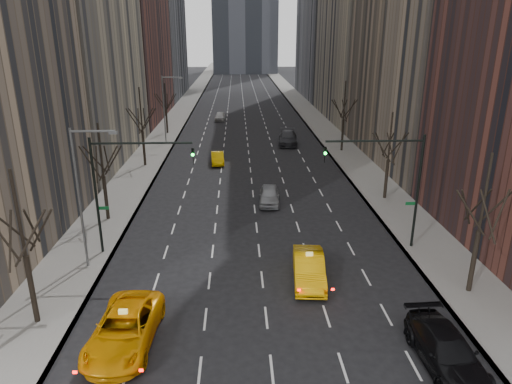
{
  "coord_description": "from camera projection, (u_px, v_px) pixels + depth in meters",
  "views": [
    {
      "loc": [
        -1.41,
        -16.77,
        14.36
      ],
      "look_at": [
        -0.11,
        14.41,
        3.5
      ],
      "focal_mm": 32.0,
      "sensor_mm": 36.0,
      "label": 1
    }
  ],
  "objects": [
    {
      "name": "tree_lw_b",
      "position": [
        104.0,
        176.0,
        35.89
      ],
      "size": [
        3.36,
        3.5,
        7.82
      ],
      "color": "black",
      "rests_on": "ground"
    },
    {
      "name": "traffic_mast_right",
      "position": [
        395.0,
        174.0,
        30.47
      ],
      "size": [
        6.69,
        0.39,
        8.0
      ],
      "color": "black",
      "rests_on": "ground"
    },
    {
      "name": "tree_rw_a",
      "position": [
        479.0,
        232.0,
        25.46
      ],
      "size": [
        3.36,
        3.5,
        8.28
      ],
      "color": "black",
      "rests_on": "ground"
    },
    {
      "name": "tree_rw_b",
      "position": [
        388.0,
        160.0,
        40.61
      ],
      "size": [
        3.36,
        3.5,
        7.82
      ],
      "color": "black",
      "rests_on": "ground"
    },
    {
      "name": "taxi_sedan",
      "position": [
        309.0,
        268.0,
        27.73
      ],
      "size": [
        2.24,
        5.32,
        1.71
      ],
      "primitive_type": "imported",
      "rotation": [
        0.0,
        0.0,
        -0.08
      ],
      "color": "#F7AD05",
      "rests_on": "ground"
    },
    {
      "name": "streetlight_near",
      "position": [
        83.0,
        185.0,
        27.76
      ],
      "size": [
        2.83,
        0.22,
        9.0
      ],
      "color": "slate",
      "rests_on": "ground"
    },
    {
      "name": "tree_lw_d",
      "position": [
        166.0,
        110.0,
        68.03
      ],
      "size": [
        3.36,
        3.5,
        7.36
      ],
      "color": "black",
      "rests_on": "ground"
    },
    {
      "name": "sidewalk_right",
      "position": [
        308.0,
        113.0,
        87.11
      ],
      "size": [
        4.5,
        320.0,
        0.15
      ],
      "primitive_type": "cube",
      "color": "slate",
      "rests_on": "ground"
    },
    {
      "name": "silver_sedan_ahead",
      "position": [
        269.0,
        195.0,
        40.57
      ],
      "size": [
        2.11,
        4.55,
        1.51
      ],
      "primitive_type": "imported",
      "rotation": [
        0.0,
        0.0,
        -0.07
      ],
      "color": "#94969B",
      "rests_on": "ground"
    },
    {
      "name": "traffic_mast_left",
      "position": [
        120.0,
        177.0,
        29.76
      ],
      "size": [
        6.69,
        0.39,
        8.0
      ],
      "color": "black",
      "rests_on": "ground"
    },
    {
      "name": "parked_suv_black",
      "position": [
        446.0,
        351.0,
        20.59
      ],
      "size": [
        2.51,
        5.7,
        1.63
      ],
      "primitive_type": "imported",
      "rotation": [
        0.0,
        0.0,
        0.04
      ],
      "color": "black",
      "rests_on": "ground"
    },
    {
      "name": "streetlight_far",
      "position": [
        166.0,
        103.0,
        60.79
      ],
      "size": [
        2.83,
        0.22,
        9.0
      ],
      "color": "slate",
      "rests_on": "ground"
    },
    {
      "name": "far_suv_grey",
      "position": [
        288.0,
        138.0,
        62.23
      ],
      "size": [
        3.07,
        6.35,
        1.78
      ],
      "primitive_type": "imported",
      "rotation": [
        0.0,
        0.0,
        -0.1
      ],
      "color": "#29292E",
      "rests_on": "ground"
    },
    {
      "name": "tree_lw_c",
      "position": [
        143.0,
        131.0,
        50.88
      ],
      "size": [
        3.36,
        3.5,
        8.74
      ],
      "color": "black",
      "rests_on": "ground"
    },
    {
      "name": "tree_rw_c",
      "position": [
        343.0,
        120.0,
        57.49
      ],
      "size": [
        3.36,
        3.5,
        8.74
      ],
      "color": "black",
      "rests_on": "ground"
    },
    {
      "name": "far_taxi",
      "position": [
        218.0,
        158.0,
        53.0
      ],
      "size": [
        1.7,
        4.13,
        1.33
      ],
      "primitive_type": "imported",
      "rotation": [
        0.0,
        0.0,
        0.07
      ],
      "color": "#F8BB05",
      "rests_on": "ground"
    },
    {
      "name": "tree_lw_a",
      "position": [
        26.0,
        257.0,
        22.63
      ],
      "size": [
        3.36,
        3.5,
        8.28
      ],
      "color": "black",
      "rests_on": "ground"
    },
    {
      "name": "taxi_suv",
      "position": [
        125.0,
        329.0,
        22.03
      ],
      "size": [
        3.2,
        6.35,
        1.72
      ],
      "primitive_type": "imported",
      "rotation": [
        0.0,
        0.0,
        -0.06
      ],
      "color": "#F39A05",
      "rests_on": "ground"
    },
    {
      "name": "sidewalk_left",
      "position": [
        180.0,
        114.0,
        86.15
      ],
      "size": [
        4.5,
        320.0,
        0.15
      ],
      "primitive_type": "cube",
      "color": "slate",
      "rests_on": "ground"
    },
    {
      "name": "far_car_white",
      "position": [
        220.0,
        116.0,
        79.52
      ],
      "size": [
        1.9,
        4.35,
        1.46
      ],
      "primitive_type": "imported",
      "rotation": [
        0.0,
        0.0,
        -0.04
      ],
      "color": "silver",
      "rests_on": "ground"
    },
    {
      "name": "ground",
      "position": [
        272.0,
        370.0,
        20.6
      ],
      "size": [
        400.0,
        400.0,
        0.0
      ],
      "primitive_type": "plane",
      "color": "black",
      "rests_on": "ground"
    }
  ]
}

